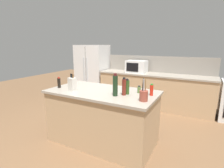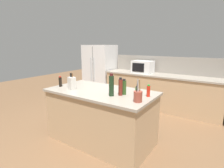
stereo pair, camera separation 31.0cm
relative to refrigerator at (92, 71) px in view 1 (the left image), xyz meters
The scene contains 14 objects.
ground_plane 2.98m from the refrigerator, 51.87° to the right, with size 14.00×14.00×0.00m, color brown.
back_counter_run 2.10m from the refrigerator, ahead, with size 3.09×0.66×0.94m.
wall_backsplash 2.11m from the refrigerator, ahead, with size 3.05×0.03×0.46m, color gray.
kitchen_island 2.89m from the refrigerator, 51.87° to the right, with size 1.86×0.99×0.94m.
refrigerator is the anchor object (origin of this frame).
microwave 1.58m from the refrigerator, ahead, with size 0.56×0.39×0.34m.
knife_block 2.80m from the refrigerator, 62.30° to the right, with size 0.15×0.13×0.29m.
utensil_crock 3.55m from the refrigerator, 43.64° to the right, with size 0.12×0.12×0.32m.
olive_oil_bottle 3.15m from the refrigerator, 45.18° to the right, with size 0.08×0.08×0.25m.
wine_bottle 3.20m from the refrigerator, 48.94° to the right, with size 0.08×0.08×0.35m.
vinegar_bottle 3.20m from the refrigerator, 46.39° to the right, with size 0.06×0.06×0.28m.
soy_sauce_bottle 2.62m from the refrigerator, 68.66° to the right, with size 0.06×0.06×0.20m.
spice_jar_oregano 3.15m from the refrigerator, 41.22° to the right, with size 0.06×0.06×0.12m.
hot_sauce_bottle 3.35m from the refrigerator, 39.45° to the right, with size 0.05×0.05×0.19m.
Camera 1 is at (1.53, -2.47, 1.71)m, focal length 28.00 mm.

